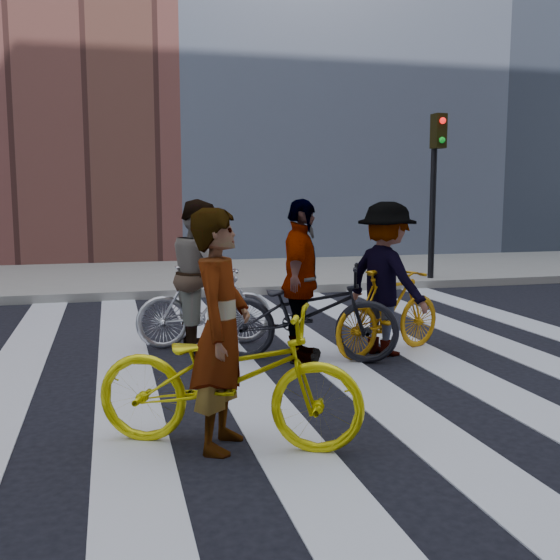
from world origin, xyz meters
name	(u,v)px	position (x,y,z in m)	size (l,w,h in m)	color
ground	(290,371)	(0.00, 0.00, 0.00)	(100.00, 100.00, 0.00)	black
sidewalk_far	(196,276)	(0.00, 7.50, 0.07)	(100.00, 5.00, 0.15)	gray
zebra_crosswalk	(290,370)	(0.00, 0.00, 0.01)	(8.25, 10.00, 0.01)	silver
traffic_signal	(436,169)	(4.40, 5.32, 2.28)	(0.22, 0.42, 3.33)	black
bike_yellow_left	(228,378)	(-0.97, -1.86, 0.51)	(0.68, 1.95, 1.02)	yellow
bike_silver_mid	(205,306)	(-0.69, 1.31, 0.49)	(0.46, 1.64, 0.98)	silver
bike_yellow_right	(389,311)	(1.29, 0.41, 0.49)	(0.46, 1.63, 0.98)	orange
bike_dark_rear	(305,313)	(0.27, 0.35, 0.53)	(0.71, 2.03, 1.06)	black
rider_left	(221,330)	(-1.02, -1.86, 0.86)	(0.63, 0.41, 1.72)	slate
rider_mid	(200,274)	(-0.74, 1.31, 0.88)	(0.85, 0.66, 1.75)	slate
rider_right	(386,279)	(1.24, 0.41, 0.86)	(1.12, 0.64, 1.73)	slate
rider_rear	(301,281)	(0.22, 0.35, 0.88)	(1.03, 0.43, 1.76)	slate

